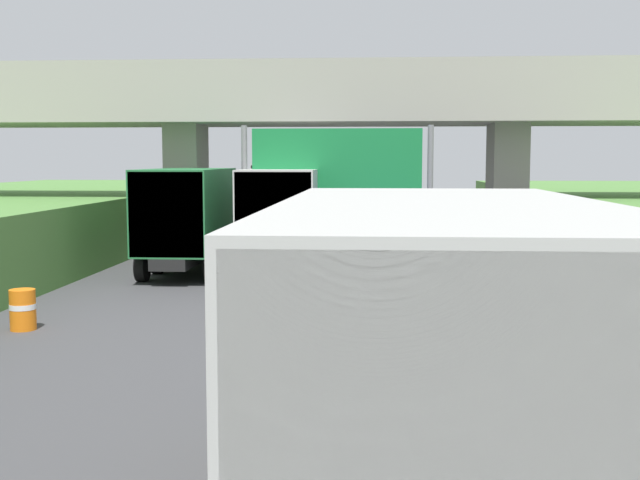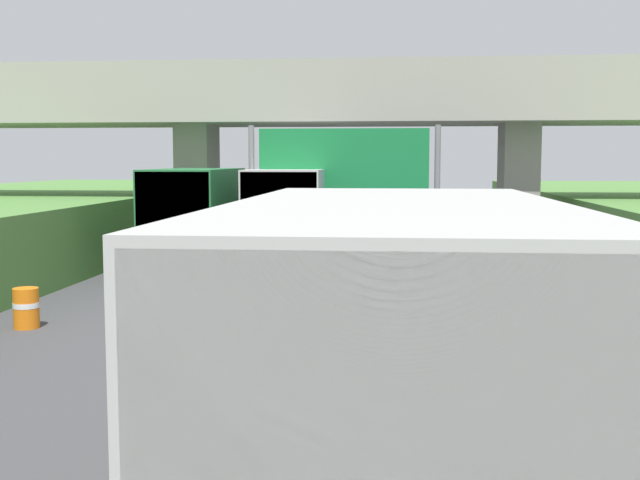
{
  "view_description": "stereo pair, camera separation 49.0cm",
  "coord_description": "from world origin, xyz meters",
  "px_view_note": "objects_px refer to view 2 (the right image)",
  "views": [
    {
      "loc": [
        1.19,
        -0.53,
        3.73
      ],
      "look_at": [
        0.0,
        16.52,
        2.0
      ],
      "focal_mm": 44.54,
      "sensor_mm": 36.0,
      "label": 1
    },
    {
      "loc": [
        1.68,
        -0.49,
        3.73
      ],
      "look_at": [
        0.0,
        16.52,
        2.0
      ],
      "focal_mm": 44.54,
      "sensor_mm": 36.0,
      "label": 2
    }
  ],
  "objects_px": {
    "truck_silver": "(294,215)",
    "construction_barrel_2": "(26,308)",
    "truck_yellow": "(396,378)",
    "car_orange": "(349,205)",
    "overhead_highway_sign": "(343,168)",
    "car_blue": "(394,258)",
    "truck_green": "(201,214)",
    "truck_red": "(292,187)"
  },
  "relations": [
    {
      "from": "truck_silver",
      "to": "construction_barrel_2",
      "type": "distance_m",
      "value": 10.48
    },
    {
      "from": "truck_yellow",
      "to": "car_orange",
      "type": "height_order",
      "value": "truck_yellow"
    },
    {
      "from": "car_orange",
      "to": "construction_barrel_2",
      "type": "relative_size",
      "value": 4.56
    },
    {
      "from": "overhead_highway_sign",
      "to": "car_blue",
      "type": "relative_size",
      "value": 1.43
    },
    {
      "from": "truck_green",
      "to": "truck_silver",
      "type": "xyz_separation_m",
      "value": [
        3.14,
        -0.11,
        0.0
      ]
    },
    {
      "from": "truck_red",
      "to": "construction_barrel_2",
      "type": "bearing_deg",
      "value": -92.14
    },
    {
      "from": "overhead_highway_sign",
      "to": "car_orange",
      "type": "distance_m",
      "value": 26.32
    },
    {
      "from": "truck_green",
      "to": "car_blue",
      "type": "height_order",
      "value": "truck_green"
    },
    {
      "from": "truck_green",
      "to": "construction_barrel_2",
      "type": "height_order",
      "value": "truck_green"
    },
    {
      "from": "truck_yellow",
      "to": "truck_green",
      "type": "relative_size",
      "value": 1.0
    },
    {
      "from": "truck_yellow",
      "to": "truck_red",
      "type": "xyz_separation_m",
      "value": [
        -6.92,
        44.74,
        0.0
      ]
    },
    {
      "from": "truck_red",
      "to": "construction_barrel_2",
      "type": "relative_size",
      "value": 8.11
    },
    {
      "from": "car_blue",
      "to": "construction_barrel_2",
      "type": "distance_m",
      "value": 10.42
    },
    {
      "from": "car_blue",
      "to": "car_orange",
      "type": "bearing_deg",
      "value": 96.34
    },
    {
      "from": "overhead_highway_sign",
      "to": "construction_barrel_2",
      "type": "height_order",
      "value": "overhead_highway_sign"
    },
    {
      "from": "overhead_highway_sign",
      "to": "truck_silver",
      "type": "height_order",
      "value": "overhead_highway_sign"
    },
    {
      "from": "truck_green",
      "to": "car_orange",
      "type": "xyz_separation_m",
      "value": [
        3.41,
        24.49,
        -1.08
      ]
    },
    {
      "from": "overhead_highway_sign",
      "to": "truck_silver",
      "type": "relative_size",
      "value": 0.81
    },
    {
      "from": "overhead_highway_sign",
      "to": "truck_red",
      "type": "xyz_separation_m",
      "value": [
        -5.24,
        26.89,
        -1.54
      ]
    },
    {
      "from": "truck_green",
      "to": "truck_red",
      "type": "relative_size",
      "value": 1.0
    },
    {
      "from": "overhead_highway_sign",
      "to": "truck_yellow",
      "type": "bearing_deg",
      "value": -84.63
    },
    {
      "from": "truck_yellow",
      "to": "car_blue",
      "type": "xyz_separation_m",
      "value": [
        -0.11,
        16.75,
        -1.08
      ]
    },
    {
      "from": "truck_red",
      "to": "truck_silver",
      "type": "bearing_deg",
      "value": -82.11
    },
    {
      "from": "truck_yellow",
      "to": "truck_red",
      "type": "distance_m",
      "value": 45.28
    },
    {
      "from": "truck_yellow",
      "to": "truck_green",
      "type": "bearing_deg",
      "value": 108.56
    },
    {
      "from": "truck_yellow",
      "to": "truck_silver",
      "type": "relative_size",
      "value": 1.0
    },
    {
      "from": "overhead_highway_sign",
      "to": "car_orange",
      "type": "relative_size",
      "value": 1.43
    },
    {
      "from": "overhead_highway_sign",
      "to": "construction_barrel_2",
      "type": "xyz_separation_m",
      "value": [
        -6.53,
        -7.65,
        -3.01
      ]
    },
    {
      "from": "truck_green",
      "to": "overhead_highway_sign",
      "type": "bearing_deg",
      "value": -18.74
    },
    {
      "from": "truck_yellow",
      "to": "truck_green",
      "type": "height_order",
      "value": "same"
    },
    {
      "from": "overhead_highway_sign",
      "to": "car_blue",
      "type": "distance_m",
      "value": 3.24
    },
    {
      "from": "car_blue",
      "to": "construction_barrel_2",
      "type": "height_order",
      "value": "car_blue"
    },
    {
      "from": "truck_yellow",
      "to": "construction_barrel_2",
      "type": "xyz_separation_m",
      "value": [
        -8.21,
        10.2,
        -1.47
      ]
    },
    {
      "from": "car_orange",
      "to": "truck_yellow",
      "type": "bearing_deg",
      "value": -85.92
    },
    {
      "from": "truck_yellow",
      "to": "car_blue",
      "type": "bearing_deg",
      "value": 90.39
    },
    {
      "from": "truck_yellow",
      "to": "truck_silver",
      "type": "distance_m",
      "value": 19.69
    },
    {
      "from": "truck_red",
      "to": "overhead_highway_sign",
      "type": "bearing_deg",
      "value": -78.97
    },
    {
      "from": "truck_green",
      "to": "car_blue",
      "type": "relative_size",
      "value": 1.78
    },
    {
      "from": "overhead_highway_sign",
      "to": "construction_barrel_2",
      "type": "bearing_deg",
      "value": -130.48
    },
    {
      "from": "truck_silver",
      "to": "truck_red",
      "type": "height_order",
      "value": "same"
    },
    {
      "from": "overhead_highway_sign",
      "to": "car_blue",
      "type": "xyz_separation_m",
      "value": [
        1.56,
        -1.11,
        -2.61
      ]
    },
    {
      "from": "truck_green",
      "to": "car_blue",
      "type": "bearing_deg",
      "value": -23.22
    }
  ]
}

